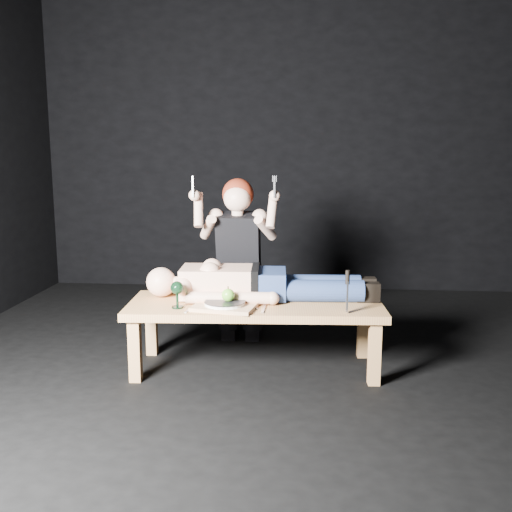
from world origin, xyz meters
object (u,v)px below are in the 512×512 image
(table, at_px, (255,336))
(goblet, at_px, (177,295))
(lying_man, at_px, (263,279))
(kneeling_woman, at_px, (240,259))
(serving_tray, at_px, (225,306))
(carving_knife, at_px, (347,292))

(table, bearing_deg, goblet, -162.86)
(lying_man, relative_size, kneeling_woman, 1.26)
(table, relative_size, serving_tray, 4.33)
(lying_man, height_order, carving_knife, carving_knife)
(table, distance_m, goblet, 0.60)
(table, height_order, goblet, goblet)
(lying_man, height_order, kneeling_woman, kneeling_woman)
(lying_man, relative_size, carving_knife, 5.97)
(table, relative_size, goblet, 9.57)
(kneeling_woman, height_order, serving_tray, kneeling_woman)
(lying_man, xyz_separation_m, goblet, (-0.52, -0.30, -0.04))
(kneeling_woman, distance_m, goblet, 0.81)
(serving_tray, xyz_separation_m, goblet, (-0.30, -0.02, 0.07))
(kneeling_woman, height_order, carving_knife, kneeling_woman)
(serving_tray, bearing_deg, table, 41.37)
(table, distance_m, lying_man, 0.38)
(table, xyz_separation_m, carving_knife, (0.58, -0.20, 0.36))
(serving_tray, distance_m, goblet, 0.31)
(lying_man, distance_m, serving_tray, 0.38)
(table, xyz_separation_m, goblet, (-0.48, -0.18, 0.31))
(kneeling_woman, bearing_deg, goblet, -112.38)
(kneeling_woman, xyz_separation_m, goblet, (-0.31, -0.74, -0.10))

